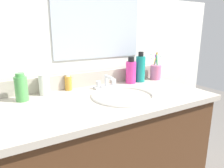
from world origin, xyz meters
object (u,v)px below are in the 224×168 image
(faucet, at_px, (107,84))
(bottle_soap_pink, at_px, (131,71))
(bottle_toner_green, at_px, (21,88))
(cup_pink, at_px, (155,71))
(bottle_mouthwash_teal, at_px, (140,68))
(bottle_lotion_white, at_px, (44,83))
(bottle_oil_amber, at_px, (68,83))

(faucet, relative_size, bottle_soap_pink, 0.90)
(bottle_toner_green, height_order, cup_pink, cup_pink)
(bottle_mouthwash_teal, bearing_deg, bottle_lotion_white, 177.93)
(faucet, bearing_deg, bottle_soap_pink, 8.32)
(bottle_oil_amber, bearing_deg, bottle_soap_pink, -5.69)
(bottle_toner_green, relative_size, cup_pink, 0.72)
(bottle_mouthwash_teal, height_order, bottle_lotion_white, bottle_mouthwash_teal)
(bottle_oil_amber, xyz_separation_m, cup_pink, (0.64, -0.04, 0.01))
(bottle_oil_amber, distance_m, bottle_soap_pink, 0.43)
(bottle_mouthwash_teal, relative_size, cup_pink, 1.05)
(faucet, height_order, cup_pink, cup_pink)
(bottle_oil_amber, distance_m, bottle_toner_green, 0.27)
(faucet, distance_m, bottle_toner_green, 0.49)
(faucet, distance_m, bottle_mouthwash_teal, 0.29)
(bottle_oil_amber, height_order, bottle_lotion_white, bottle_lotion_white)
(bottle_mouthwash_teal, height_order, bottle_soap_pink, bottle_mouthwash_teal)
(faucet, bearing_deg, cup_pink, 3.79)
(bottle_mouthwash_teal, bearing_deg, bottle_oil_amber, 175.12)
(bottle_oil_amber, bearing_deg, bottle_toner_green, -165.59)
(faucet, relative_size, bottle_toner_green, 1.12)
(bottle_mouthwash_teal, bearing_deg, cup_pink, -0.46)
(cup_pink, bearing_deg, bottle_toner_green, -178.46)
(bottle_mouthwash_teal, bearing_deg, faucet, -174.15)
(bottle_oil_amber, relative_size, bottle_lotion_white, 0.72)
(faucet, bearing_deg, bottle_mouthwash_teal, 5.85)
(bottle_oil_amber, xyz_separation_m, bottle_lotion_white, (-0.14, -0.02, 0.02))
(faucet, height_order, bottle_toner_green, bottle_toner_green)
(bottle_mouthwash_teal, distance_m, bottle_soap_pink, 0.08)
(faucet, bearing_deg, bottle_toner_green, 179.60)
(bottle_mouthwash_teal, height_order, bottle_oil_amber, bottle_mouthwash_teal)
(bottle_mouthwash_teal, bearing_deg, bottle_toner_green, -178.11)
(bottle_mouthwash_teal, xyz_separation_m, bottle_toner_green, (-0.77, -0.03, -0.03))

